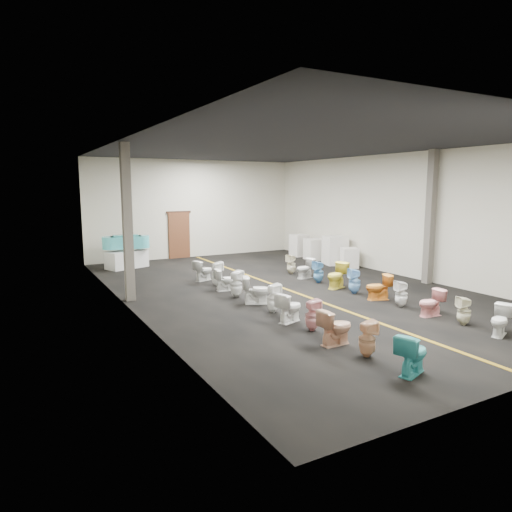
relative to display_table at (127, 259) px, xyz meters
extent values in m
plane|color=black|center=(3.57, -6.45, -0.35)|extent=(16.00, 16.00, 0.00)
plane|color=black|center=(3.57, -6.45, 4.15)|extent=(16.00, 16.00, 0.00)
plane|color=beige|center=(3.57, 1.55, 1.90)|extent=(10.00, 0.00, 10.00)
plane|color=beige|center=(-1.43, -6.45, 1.90)|extent=(0.00, 16.00, 16.00)
plane|color=beige|center=(8.57, -6.45, 1.90)|extent=(0.00, 16.00, 16.00)
cube|color=#846313|center=(3.57, -6.45, -0.35)|extent=(0.12, 15.60, 0.01)
cube|color=#562D19|center=(2.77, 1.49, 0.70)|extent=(1.00, 0.10, 2.10)
cube|color=#331C11|center=(2.77, 1.50, 1.77)|extent=(1.15, 0.08, 0.10)
cube|color=#59544C|center=(-1.18, -5.45, 1.90)|extent=(0.25, 0.25, 4.50)
cube|color=#59544C|center=(8.32, -7.95, 1.90)|extent=(0.25, 0.25, 4.50)
cube|color=silver|center=(0.00, 0.00, 0.00)|extent=(1.77, 1.31, 0.71)
cube|color=#40B2B9|center=(0.00, 0.00, 0.70)|extent=(1.27, 0.80, 0.50)
cylinder|color=#40B2B9|center=(-0.60, 0.07, 0.70)|extent=(0.66, 0.66, 0.50)
cylinder|color=#40B2B9|center=(0.60, -0.07, 0.70)|extent=(0.66, 0.66, 0.50)
cube|color=teal|center=(0.00, 0.00, 0.90)|extent=(1.04, 0.58, 0.20)
cube|color=white|center=(7.97, -4.31, 0.05)|extent=(0.83, 0.83, 0.81)
cube|color=silver|center=(7.97, -3.38, 0.24)|extent=(1.06, 1.06, 1.19)
cube|color=silver|center=(7.97, -1.98, 0.12)|extent=(0.98, 0.98, 0.95)
cube|color=silver|center=(7.97, -0.70, 0.16)|extent=(0.72, 0.72, 1.03)
imported|color=teal|center=(1.88, -13.18, 0.02)|extent=(0.84, 0.65, 0.75)
imported|color=#DCA87F|center=(1.76, -12.17, 0.01)|extent=(0.38, 0.38, 0.73)
imported|color=#DFA989|center=(1.67, -11.32, 0.03)|extent=(0.77, 0.46, 0.76)
imported|color=pink|center=(1.79, -10.33, 0.02)|extent=(0.37, 0.36, 0.74)
imported|color=white|center=(1.71, -9.50, 0.01)|extent=(0.82, 0.62, 0.74)
imported|color=white|center=(1.81, -8.56, 0.03)|extent=(0.36, 0.36, 0.77)
imported|color=white|center=(1.85, -7.57, 0.04)|extent=(0.88, 0.72, 0.79)
imported|color=white|center=(1.69, -6.60, 0.05)|extent=(0.48, 0.47, 0.80)
imported|color=white|center=(1.78, -5.65, 0.00)|extent=(0.72, 0.45, 0.71)
imported|color=white|center=(1.85, -4.83, 0.05)|extent=(0.40, 0.39, 0.81)
imported|color=silver|center=(1.77, -3.85, 0.01)|extent=(0.81, 0.63, 0.73)
imported|color=white|center=(5.25, -12.62, -0.01)|extent=(0.77, 0.61, 0.69)
imported|color=beige|center=(5.21, -11.72, -0.01)|extent=(0.41, 0.41, 0.70)
imported|color=#F8A4A3|center=(5.14, -10.82, -0.01)|extent=(0.71, 0.44, 0.69)
imported|color=white|center=(5.16, -9.80, 0.02)|extent=(0.40, 0.40, 0.74)
imported|color=orange|center=(5.18, -8.89, 0.02)|extent=(0.83, 0.63, 0.75)
imported|color=#7FB9EB|center=(5.09, -7.96, 0.04)|extent=(0.45, 0.45, 0.79)
imported|color=yellow|center=(5.10, -7.10, 0.06)|extent=(0.93, 0.72, 0.84)
imported|color=#63A5D6|center=(5.08, -6.13, 0.03)|extent=(0.38, 0.37, 0.77)
imported|color=silver|center=(5.14, -5.24, 0.00)|extent=(0.75, 0.49, 0.71)
imported|color=beige|center=(5.14, -4.32, 0.02)|extent=(0.43, 0.43, 0.75)
camera|label=1|loc=(-4.21, -18.56, 2.92)|focal=32.00mm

